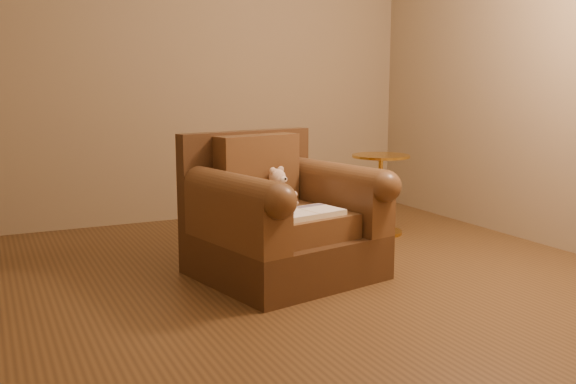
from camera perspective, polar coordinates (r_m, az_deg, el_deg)
name	(u,v)px	position (r m, az deg, el deg)	size (l,w,h in m)	color
floor	(296,281)	(3.81, 0.71, -7.94)	(4.00, 4.00, 0.00)	brown
armchair	(280,221)	(3.86, -0.68, -2.61)	(1.11, 1.08, 0.85)	#412915
teddy_bear	(280,191)	(3.92, -0.72, 0.11)	(0.18, 0.21, 0.24)	beige
guidebook	(306,213)	(3.64, 1.60, -1.88)	(0.45, 0.32, 0.03)	beige
side_table	(380,192)	(4.96, 8.18, 0.04)	(0.44, 0.44, 0.61)	gold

